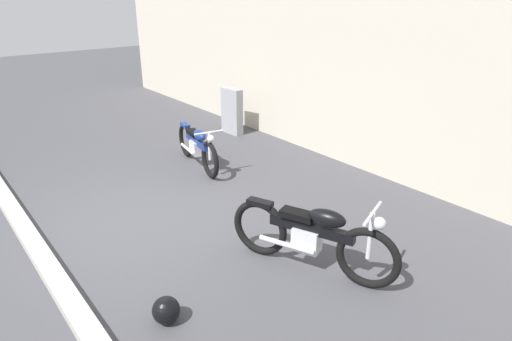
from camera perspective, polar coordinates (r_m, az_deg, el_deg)
ground_plane at (r=7.23m, az=-14.86°, el=-6.16°), size 40.00×40.00×0.00m
building_wall at (r=9.25m, az=10.90°, el=11.22°), size 18.00×0.30×3.28m
curb_strip at (r=6.87m, az=-25.73°, el=-8.77°), size 18.00×0.24×0.12m
stone_marker at (r=10.96m, az=-3.02°, el=7.40°), size 0.60×0.24×1.09m
helmet at (r=5.14m, az=-11.16°, el=-16.74°), size 0.30×0.30×0.30m
motorcycle_black at (r=5.70m, az=7.05°, el=-8.13°), size 2.10×1.03×1.00m
motorcycle_blue at (r=8.96m, az=-7.34°, el=3.08°), size 1.98×0.61×0.89m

